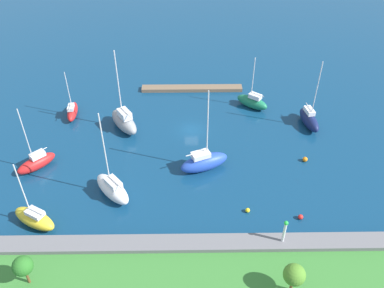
{
  "coord_description": "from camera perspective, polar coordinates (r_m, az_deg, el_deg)",
  "views": [
    {
      "loc": [
        0.71,
        59.17,
        43.94
      ],
      "look_at": [
        0.0,
        5.96,
        1.5
      ],
      "focal_mm": 38.03,
      "sensor_mm": 36.0,
      "label": 1
    }
  ],
  "objects": [
    {
      "name": "park_tree_west",
      "position": [
        52.06,
        -22.65,
        -15.53
      ],
      "size": [
        2.38,
        2.38,
        4.4
      ],
      "color": "brown",
      "rests_on": "shoreline_park"
    },
    {
      "name": "water",
      "position": [
        73.7,
        -0.06,
        1.98
      ],
      "size": [
        160.0,
        160.0,
        0.0
      ],
      "primitive_type": "plane",
      "color": "navy",
      "rests_on": "ground"
    },
    {
      "name": "mooring_buoy_yellow",
      "position": [
        59.34,
        7.81,
        -9.2
      ],
      "size": [
        0.67,
        0.67,
        0.67
      ],
      "primitive_type": "sphere",
      "color": "yellow",
      "rests_on": "water"
    },
    {
      "name": "pier_dock",
      "position": [
        85.18,
        -0.01,
        7.81
      ],
      "size": [
        20.78,
        2.06,
        0.73
      ],
      "primitive_type": "cube",
      "color": "brown",
      "rests_on": "ground"
    },
    {
      "name": "sailboat_red_far_north",
      "position": [
        79.92,
        -16.44,
        4.43
      ],
      "size": [
        2.16,
        6.1,
        9.18
      ],
      "rotation": [
        0.0,
        0.0,
        4.78
      ],
      "color": "red",
      "rests_on": "water"
    },
    {
      "name": "breakwater",
      "position": [
        54.29,
        0.3,
        -14.05
      ],
      "size": [
        71.35,
        2.61,
        1.59
      ],
      "primitive_type": "cube",
      "color": "slate",
      "rests_on": "ground"
    },
    {
      "name": "sailboat_red_center_basin",
      "position": [
        69.54,
        -20.97,
        -2.42
      ],
      "size": [
        6.16,
        6.04,
        11.57
      ],
      "rotation": [
        0.0,
        0.0,
        0.77
      ],
      "color": "red",
      "rests_on": "water"
    },
    {
      "name": "park_tree_mideast",
      "position": [
        49.22,
        14.15,
        -17.38
      ],
      "size": [
        2.57,
        2.57,
        4.36
      ],
      "color": "brown",
      "rests_on": "shoreline_park"
    },
    {
      "name": "sailboat_white_by_breakwater",
      "position": [
        61.37,
        -11.09,
        -6.12
      ],
      "size": [
        6.89,
        7.43,
        14.6
      ],
      "rotation": [
        0.0,
        0.0,
        5.42
      ],
      "color": "white",
      "rests_on": "water"
    },
    {
      "name": "mooring_buoy_orange",
      "position": [
        69.23,
        15.57,
        -2.08
      ],
      "size": [
        0.83,
        0.83,
        0.83
      ],
      "primitive_type": "sphere",
      "color": "orange",
      "rests_on": "water"
    },
    {
      "name": "sailboat_green_inner_mooring",
      "position": [
        80.03,
        8.45,
        5.9
      ],
      "size": [
        6.57,
        5.8,
        10.47
      ],
      "rotation": [
        0.0,
        0.0,
        5.63
      ],
      "color": "#19724C",
      "rests_on": "water"
    },
    {
      "name": "harbor_beacon",
      "position": [
        53.36,
        12.87,
        -11.66
      ],
      "size": [
        0.56,
        0.56,
        3.73
      ],
      "color": "silver",
      "rests_on": "breakwater"
    },
    {
      "name": "sailboat_navy_near_pier",
      "position": [
        77.07,
        16.1,
        3.37
      ],
      "size": [
        3.3,
        7.27,
        13.1
      ],
      "rotation": [
        0.0,
        0.0,
        1.74
      ],
      "color": "#141E4C",
      "rests_on": "water"
    },
    {
      "name": "sailboat_blue_lone_south",
      "position": [
        64.57,
        1.71,
        -2.5
      ],
      "size": [
        8.41,
        5.55,
        14.49
      ],
      "rotation": [
        0.0,
        0.0,
        3.53
      ],
      "color": "#2347B2",
      "rests_on": "water"
    },
    {
      "name": "sailboat_gray_west_end",
      "position": [
        74.06,
        -9.51,
        3.19
      ],
      "size": [
        6.75,
        8.21,
        15.23
      ],
      "rotation": [
        0.0,
        0.0,
        5.3
      ],
      "color": "gray",
      "rests_on": "water"
    },
    {
      "name": "sailboat_yellow_outer_mooring",
      "position": [
        60.55,
        -21.23,
        -9.69
      ],
      "size": [
        7.21,
        5.52,
        10.93
      ],
      "rotation": [
        0.0,
        0.0,
        5.77
      ],
      "color": "yellow",
      "rests_on": "water"
    },
    {
      "name": "mooring_buoy_red",
      "position": [
        59.9,
        14.97,
        -9.86
      ],
      "size": [
        0.73,
        0.73,
        0.73
      ],
      "primitive_type": "sphere",
      "color": "red",
      "rests_on": "water"
    }
  ]
}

